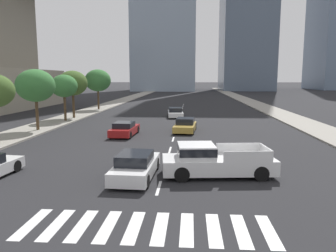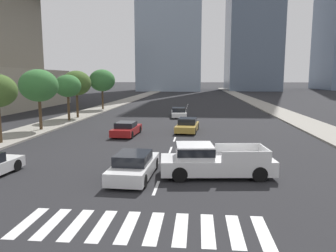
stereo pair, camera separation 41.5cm
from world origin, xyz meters
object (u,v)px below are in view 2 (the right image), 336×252
Objects in this scene: pickup_truck at (211,161)px; sedan_white_3 at (179,113)px; street_tree_fifth at (102,80)px; street_tree_third at (68,86)px; street_tree_second at (39,86)px; sedan_white_4 at (134,166)px; sedan_red_2 at (126,129)px; sedan_gold_1 at (187,126)px; street_tree_fourth at (76,83)px.

pickup_truck is 1.22× the size of sedan_white_3.
street_tree_third is at bearing -90.00° from street_tree_fifth.
sedan_white_4 is at bearing -49.26° from street_tree_second.
pickup_truck is 1.34× the size of sedan_red_2.
street_tree_third is (-12.50, -5.40, 3.53)m from sedan_white_3.
pickup_truck reaches higher than sedan_white_3.
sedan_gold_1 is 1.04× the size of sedan_red_2.
sedan_gold_1 is 0.81× the size of street_tree_second.
sedan_white_4 is 18.39m from street_tree_second.
sedan_white_4 is 0.88× the size of street_tree_third.
sedan_white_4 is at bearing -70.97° from street_tree_fifth.
sedan_white_4 is at bearing -162.68° from sedan_red_2.
street_tree_second reaches higher than sedan_white_3.
sedan_white_3 is 25.90m from sedan_white_4.
street_tree_second is 0.92× the size of street_tree_fifth.
sedan_red_2 is at bearing 16.83° from sedan_white_4.
pickup_truck is at bearing -145.49° from sedan_red_2.
sedan_white_3 is 0.92× the size of street_tree_third.
street_tree_fifth is at bearing -70.79° from pickup_truck.
street_tree_second reaches higher than pickup_truck.
street_tree_fourth is 10.85m from street_tree_fifth.
street_tree_fourth is at bearing 96.81° from sedan_white_3.
sedan_red_2 is at bearing -58.81° from sedan_gold_1.
sedan_gold_1 is 5.90m from sedan_red_2.
street_tree_fourth reaches higher than street_tree_third.
pickup_truck is at bearing -39.87° from street_tree_second.
pickup_truck is 25.56m from street_tree_third.
street_tree_third reaches higher than sedan_white_4.
sedan_red_2 is at bearing -68.54° from street_tree_fifth.
sedan_white_3 is 0.78× the size of street_tree_fifth.
street_tree_second is (-12.50, -12.24, 3.74)m from sedan_white_3.
street_tree_fourth is 0.93× the size of street_tree_fifth.
sedan_white_3 is (-3.16, 25.32, -0.24)m from pickup_truck.
street_tree_fourth is (-15.67, 22.67, 3.59)m from pickup_truck.
sedan_gold_1 is at bearing -6.24° from sedan_white_4.
street_tree_third is at bearing 90.00° from street_tree_second.
pickup_truck is at bearing -51.82° from street_tree_third.
sedan_white_3 is at bearing 23.35° from street_tree_third.
pickup_truck reaches higher than sedan_gold_1.
sedan_gold_1 is at bearing 3.62° from street_tree_second.
sedan_white_3 is 15.50m from street_tree_fifth.
street_tree_fourth is at bearing -61.20° from pickup_truck.
sedan_white_3 is (3.78, 13.99, 0.01)m from sedan_red_2.
street_tree_second is at bearing -90.00° from street_tree_third.
sedan_gold_1 is at bearing -177.65° from sedan_white_3.
sedan_white_3 reaches higher than sedan_red_2.
street_tree_third is at bearing -57.66° from pickup_truck.
sedan_white_4 is at bearing 173.19° from sedan_white_3.
street_tree_third is 2.76m from street_tree_fourth.
street_tree_fourth reaches higher than sedan_white_4.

